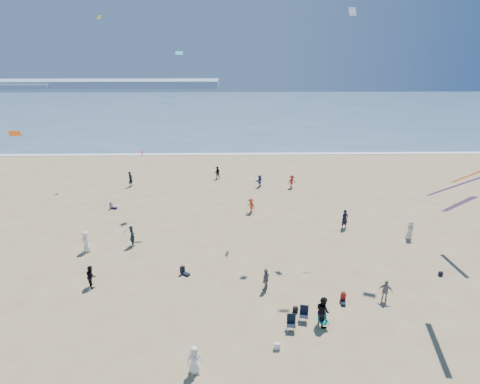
{
  "coord_description": "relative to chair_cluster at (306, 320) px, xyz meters",
  "views": [
    {
      "loc": [
        1.55,
        -14.2,
        15.67
      ],
      "look_at": [
        2.0,
        8.0,
        7.32
      ],
      "focal_mm": 28.0,
      "sensor_mm": 36.0,
      "label": 1
    }
  ],
  "objects": [
    {
      "name": "standing_flyers",
      "position": [
        -2.75,
        10.89,
        0.35
      ],
      "size": [
        28.92,
        35.93,
        1.94
      ],
      "color": "slate",
      "rests_on": "ground"
    },
    {
      "name": "surf_line",
      "position": [
        -5.93,
        40.88,
        -0.46
      ],
      "size": [
        220.0,
        1.2,
        0.08
      ],
      "primitive_type": "cube",
      "color": "white",
      "rests_on": "ground"
    },
    {
      "name": "chair_cluster",
      "position": [
        0.0,
        0.0,
        0.0
      ],
      "size": [
        2.7,
        1.49,
        1.0
      ],
      "color": "black",
      "rests_on": "ground"
    },
    {
      "name": "headland_far",
      "position": [
        -65.93,
        165.88,
        1.1
      ],
      "size": [
        110.0,
        20.0,
        3.2
      ],
      "primitive_type": "cube",
      "color": "#7A8EA8",
      "rests_on": "ground"
    },
    {
      "name": "navy_bag",
      "position": [
        11.06,
        5.29,
        -0.33
      ],
      "size": [
        0.28,
        0.18,
        0.34
      ],
      "primitive_type": "cube",
      "color": "black",
      "rests_on": "ground"
    },
    {
      "name": "kites_aloft",
      "position": [
        1.95,
        9.39,
        13.27
      ],
      "size": [
        40.17,
        39.2,
        29.87
      ],
      "color": "white",
      "rests_on": "ground"
    },
    {
      "name": "white_tote",
      "position": [
        -1.96,
        -1.8,
        -0.3
      ],
      "size": [
        0.35,
        0.2,
        0.4
      ],
      "primitive_type": "cube",
      "color": "silver",
      "rests_on": "ground"
    },
    {
      "name": "seated_group",
      "position": [
        -6.29,
        1.92,
        -0.08
      ],
      "size": [
        21.11,
        30.06,
        0.84
      ],
      "color": "silver",
      "rests_on": "ground"
    },
    {
      "name": "black_backpack",
      "position": [
        -0.44,
        1.35,
        -0.31
      ],
      "size": [
        0.3,
        0.22,
        0.38
      ],
      "primitive_type": "cube",
      "color": "black",
      "rests_on": "ground"
    },
    {
      "name": "headland_near",
      "position": [
        -105.93,
        160.88,
        0.5
      ],
      "size": [
        40.0,
        14.0,
        2.0
      ],
      "primitive_type": "cube",
      "color": "#7A8EA8",
      "rests_on": "ground"
    },
    {
      "name": "ocean",
      "position": [
        -5.93,
        90.88,
        -0.47
      ],
      "size": [
        220.0,
        100.0,
        0.06
      ],
      "primitive_type": "cube",
      "color": "#476B84",
      "rests_on": "ground"
    }
  ]
}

